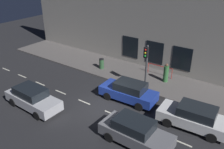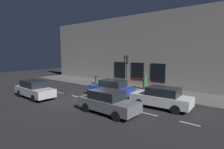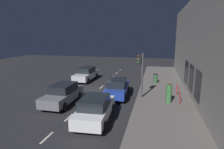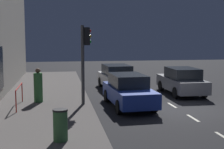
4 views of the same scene
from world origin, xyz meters
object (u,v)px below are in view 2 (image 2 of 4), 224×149
Objects in this scene: parked_car_3 at (108,102)px; trash_bin at (97,80)px; pedestrian_0 at (145,82)px; traffic_light at (127,67)px; parked_car_2 at (112,88)px; parked_car_0 at (34,89)px; parked_car_1 at (161,97)px.

parked_car_3 is 10.74m from trash_bin.
trash_bin is (-1.06, 6.31, -0.26)m from pedestrian_0.
traffic_light is 2.83m from parked_car_2.
parked_car_0 is (-6.99, 5.45, -1.89)m from traffic_light.
traffic_light is at bearing 82.10° from pedestrian_0.
parked_car_2 is at bearing 173.16° from traffic_light.
parked_car_1 is 2.66× the size of pedestrian_0.
parked_car_1 and parked_car_2 have the same top height.
pedestrian_0 is (9.27, -6.30, 0.13)m from parked_car_0.
pedestrian_0 is at bearing 146.78° from parked_car_0.
traffic_light is 5.80m from parked_car_1.
parked_car_0 reaches higher than trash_bin.
parked_car_2 is 1.03× the size of parked_car_3.
pedestrian_0 is at bearing -80.47° from trash_bin.
traffic_light is at bearing 60.12° from parked_car_1.
parked_car_0 is at bearing 142.07° from traffic_light.
parked_car_2 and parked_car_3 have the same top height.
trash_bin is (1.21, 5.46, -2.02)m from traffic_light.
parked_car_3 is at bearing -131.52° from trash_bin.
pedestrian_0 reaches higher than trash_bin.
pedestrian_0 reaches higher than parked_car_2.
parked_car_3 is (-5.90, -2.58, -1.89)m from traffic_light.
parked_car_2 is at bearing -122.34° from trash_bin.
parked_car_0 and parked_car_1 have the same top height.
traffic_light is at bearing -9.92° from parked_car_2.
trash_bin is (3.66, 10.36, -0.13)m from parked_car_1.
pedestrian_0 reaches higher than parked_car_0.
parked_car_2 is at bearing 88.44° from pedestrian_0.
parked_car_3 is (-3.82, -2.83, -0.00)m from parked_car_2.
parked_car_0 is at bearing -81.90° from parked_car_3.
trash_bin is at bearing -178.98° from parked_car_0.
traffic_light is at bearing -102.55° from trash_bin.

